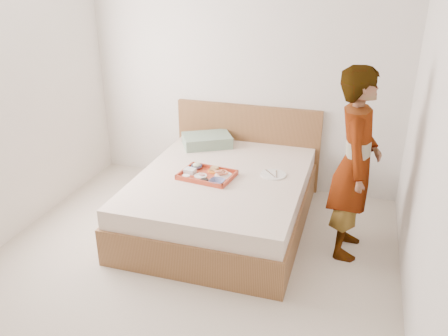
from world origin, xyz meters
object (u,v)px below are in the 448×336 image
object	(u,v)px
tray	(207,175)
dinner_plate	(273,175)
bed	(222,199)
person	(355,165)

from	to	relation	value
tray	dinner_plate	distance (m)	0.63
bed	tray	xyz separation A→B (m)	(-0.12, -0.09, 0.29)
dinner_plate	tray	bearing A→B (deg)	-159.31
person	tray	bearing A→B (deg)	90.03
tray	person	size ratio (longest dim) A/B	0.30
bed	tray	world-z (taller)	tray
bed	person	distance (m)	1.34
dinner_plate	person	bearing A→B (deg)	-18.34
tray	bed	bearing A→B (deg)	43.39
tray	person	distance (m)	1.36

